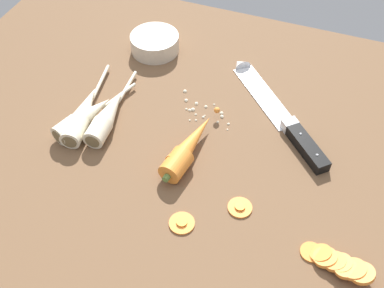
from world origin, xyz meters
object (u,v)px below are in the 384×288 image
parsnip_front (85,118)px  parsnip_mid_right (83,113)px  whole_carrot (189,148)px  carrot_slice_stack (337,262)px  chefs_knife (274,107)px  prep_bowl (155,43)px  carrot_slice_stray_near (182,223)px  parsnip_mid_left (108,116)px  carrot_slice_stray_mid (240,207)px

parsnip_front → parsnip_mid_right: same height
parsnip_front → parsnip_mid_right: 1.20cm
whole_carrot → carrot_slice_stack: (29.16, -12.97, -0.87)cm
chefs_knife → prep_bowl: size_ratio=2.50×
parsnip_mid_right → carrot_slice_stray_near: bearing=-29.8°
parsnip_mid_left → carrot_slice_stray_near: parsnip_mid_left is taller
parsnip_mid_left → whole_carrot: bearing=-7.0°
parsnip_front → prep_bowl: 26.83cm
parsnip_mid_left → carrot_slice_stack: parsnip_mid_left is taller
carrot_slice_stray_mid → carrot_slice_stack: bearing=-16.6°
parsnip_front → parsnip_mid_left: bearing=26.9°
parsnip_mid_left → carrot_slice_stray_mid: parsnip_mid_left is taller
carrot_slice_stack → carrot_slice_stray_mid: (-16.89, 5.02, -0.87)cm
parsnip_mid_left → parsnip_mid_right: same height
prep_bowl → carrot_slice_stray_near: bearing=-61.0°
whole_carrot → carrot_slice_stray_near: whole_carrot is taller
whole_carrot → carrot_slice_stray_mid: bearing=-33.0°
carrot_slice_stray_mid → carrot_slice_stray_near: bearing=-142.0°
chefs_knife → carrot_slice_stray_mid: 25.31cm
parsnip_front → prep_bowl: (3.22, 26.63, 0.17)cm
carrot_slice_stray_mid → whole_carrot: bearing=147.0°
parsnip_front → parsnip_mid_right: (-0.80, 0.90, -0.00)cm
parsnip_mid_left → carrot_slice_stray_near: (22.00, -16.46, -1.62)cm
carrot_slice_stack → carrot_slice_stray_mid: 17.64cm
chefs_knife → carrot_slice_stray_near: bearing=-103.7°
parsnip_mid_right → carrot_slice_stack: 53.64cm
carrot_slice_stack → whole_carrot: bearing=156.0°
whole_carrot → prep_bowl: size_ratio=1.83×
carrot_slice_stray_near → carrot_slice_stray_mid: same height
carrot_slice_stack → carrot_slice_stray_near: bearing=-177.0°
chefs_knife → prep_bowl: (-30.49, 9.45, 1.50)cm
chefs_knife → parsnip_front: 37.86cm
parsnip_mid_right → parsnip_mid_left: bearing=13.1°
carrot_slice_stack → carrot_slice_stray_mid: bearing=163.4°
parsnip_mid_right → prep_bowl: same height
chefs_knife → carrot_slice_stray_near: chefs_knife is taller
parsnip_mid_right → carrot_slice_stack: bearing=-15.2°
parsnip_front → carrot_slice_stray_mid: bearing=-13.4°
parsnip_mid_left → prep_bowl: (-0.76, 24.62, 0.17)cm
chefs_knife → parsnip_front: size_ratio=1.36×
chefs_knife → carrot_slice_stack: size_ratio=2.43×
prep_bowl → parsnip_front: bearing=-96.9°
whole_carrot → parsnip_mid_left: size_ratio=0.91×
whole_carrot → parsnip_mid_right: (-22.61, 1.07, -0.12)cm
prep_bowl → whole_carrot: bearing=-55.3°
parsnip_mid_left → parsnip_front: bearing=-153.1°
parsnip_front → parsnip_mid_left: (3.98, 2.02, -0.00)cm
whole_carrot → parsnip_mid_right: size_ratio=0.85×
prep_bowl → parsnip_mid_left: bearing=-88.2°
carrot_slice_stack → prep_bowl: 62.15cm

